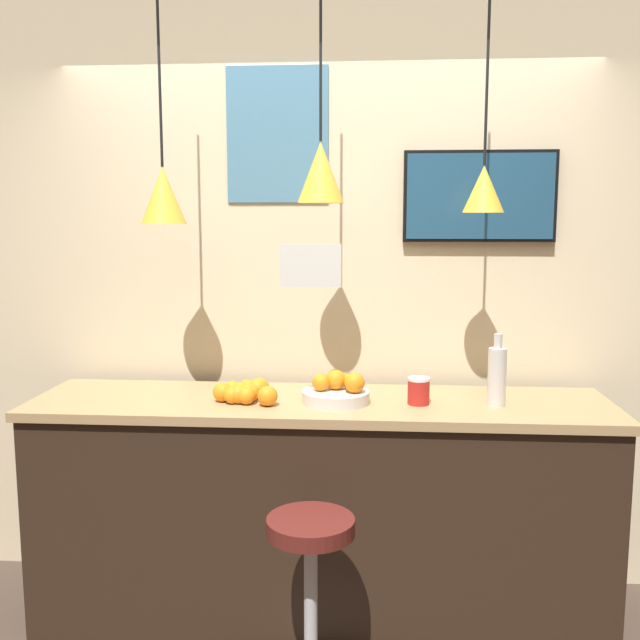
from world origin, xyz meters
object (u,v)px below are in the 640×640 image
juice_bottle (497,375)px  fruit_bowl (337,392)px  spread_jar (419,391)px  mounted_tv (480,196)px  bar_stool (311,588)px

juice_bottle → fruit_bowl: bearing=179.9°
spread_jar → mounted_tv: (0.29, 0.41, 0.82)m
fruit_bowl → spread_jar: bearing=-0.2°
mounted_tv → spread_jar: bearing=-125.0°
juice_bottle → spread_jar: size_ratio=2.67×
juice_bottle → spread_jar: bearing=180.0°
bar_stool → mounted_tv: size_ratio=1.02×
bar_stool → juice_bottle: (0.74, 0.54, 0.69)m
juice_bottle → spread_jar: 0.33m
juice_bottle → mounted_tv: size_ratio=0.44×
bar_stool → mounted_tv: (0.70, 0.95, 1.44)m
spread_jar → mounted_tv: mounted_tv is taller
fruit_bowl → mounted_tv: size_ratio=0.42×
fruit_bowl → spread_jar: (0.34, -0.00, 0.01)m
fruit_bowl → juice_bottle: 0.67m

